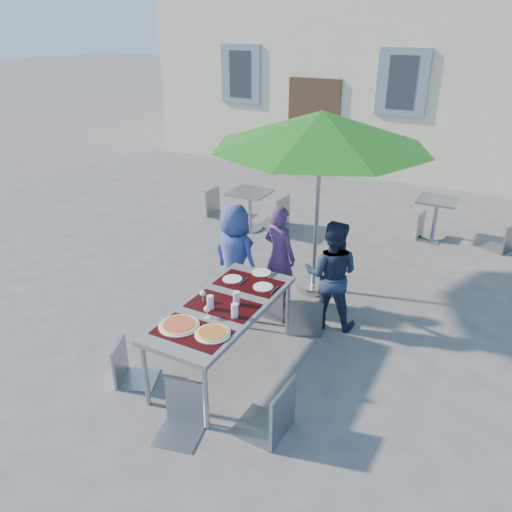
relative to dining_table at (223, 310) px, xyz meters
The scene contains 22 objects.
ground 0.76m from the dining_table, 125.86° to the left, with size 90.00×90.00×0.00m, color #4D4D50.
dining_table is the anchor object (origin of this frame).
pizza_near_left 0.56m from the dining_table, 107.14° to the right, with size 0.39×0.39×0.03m.
pizza_near_right 0.53m from the dining_table, 68.76° to the right, with size 0.34×0.34×0.03m.
glassware 0.16m from the dining_table, 59.01° to the right, with size 0.51×0.41×0.15m.
place_settings 0.63m from the dining_table, 89.70° to the left, with size 0.65×0.52×0.01m.
child_0 1.34m from the dining_table, 115.13° to the left, with size 0.67×0.43×1.36m, color #344790.
child_1 1.52m from the dining_table, 93.41° to the left, with size 0.49×0.32×1.34m, color #53346A.
child_2 1.48m from the dining_table, 62.26° to the left, with size 0.66×0.38×1.35m, color #1B243D.
chair_0 0.93m from the dining_table, 123.42° to the left, with size 0.44×0.44×0.84m.
chair_1 1.17m from the dining_table, 89.49° to the left, with size 0.39×0.39×0.86m.
chair_2 1.15m from the dining_table, 63.09° to the left, with size 0.51×0.51×0.89m.
chair_3 1.02m from the dining_table, 138.13° to the right, with size 0.49×0.49×0.84m.
chair_4 1.09m from the dining_table, 35.46° to the right, with size 0.47×0.47×1.02m.
chair_5 0.99m from the dining_table, 81.62° to the right, with size 0.47×0.48×0.89m.
patio_umbrella 2.55m from the dining_table, 84.86° to the left, with size 2.75×2.75×2.42m.
cafe_table_0 3.95m from the dining_table, 114.74° to the left, with size 0.66×0.66×0.70m.
bg_chair_l_0 4.66m from the dining_table, 123.07° to the left, with size 0.45×0.44×0.98m.
bg_chair_r_0 4.15m from the dining_table, 107.99° to the left, with size 0.49×0.48×1.04m.
cafe_table_1 4.94m from the dining_table, 74.63° to the left, with size 0.64×0.64×0.69m.
bg_chair_l_1 4.78m from the dining_table, 75.39° to the left, with size 0.40×0.40×0.84m.
bg_chair_r_1 5.29m from the dining_table, 62.79° to the left, with size 0.52×0.52×0.89m.
Camera 1 is at (2.55, -3.96, 3.37)m, focal length 35.00 mm.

